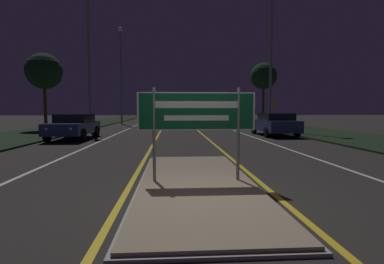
{
  "coord_description": "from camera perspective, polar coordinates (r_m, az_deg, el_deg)",
  "views": [
    {
      "loc": [
        -0.51,
        -5.34,
        1.62
      ],
      "look_at": [
        0.0,
        2.48,
        1.03
      ],
      "focal_mm": 28.0,
      "sensor_mm": 36.0,
      "label": 1
    }
  ],
  "objects": [
    {
      "name": "verge_left",
      "position": [
        26.94,
        -23.2,
        0.6
      ],
      "size": [
        5.0,
        100.0,
        0.08
      ],
      "color": "black",
      "rests_on": "ground_plane"
    },
    {
      "name": "car_receding_0",
      "position": [
        19.26,
        15.42,
        1.54
      ],
      "size": [
        2.0,
        4.49,
        1.4
      ],
      "color": "navy",
      "rests_on": "ground_plane"
    },
    {
      "name": "car_receding_1",
      "position": [
        32.27,
        2.33,
        2.8
      ],
      "size": [
        1.84,
        4.33,
        1.45
      ],
      "color": "silver",
      "rests_on": "ground_plane"
    },
    {
      "name": "verge_right",
      "position": [
        27.29,
        17.81,
        0.79
      ],
      "size": [
        5.0,
        100.0,
        0.08
      ],
      "color": "black",
      "rests_on": "ground_plane"
    },
    {
      "name": "median_island",
      "position": [
        6.54,
        0.86,
        -9.65
      ],
      "size": [
        2.47,
        6.55,
        0.1
      ],
      "color": "#999993",
      "rests_on": "ground_plane"
    },
    {
      "name": "highway_sign",
      "position": [
        6.34,
        0.88,
        3.29
      ],
      "size": [
        2.49,
        0.07,
        1.98
      ],
      "color": "gray",
      "rests_on": "median_island"
    },
    {
      "name": "centre_line_yellow_left",
      "position": [
        30.4,
        -5.43,
        1.25
      ],
      "size": [
        0.12,
        70.0,
        0.01
      ],
      "color": "gold",
      "rests_on": "ground_plane"
    },
    {
      "name": "warning_sign",
      "position": [
        28.71,
        15.24,
        3.77
      ],
      "size": [
        0.6,
        0.06,
        2.23
      ],
      "color": "gray",
      "rests_on": "verge_right"
    },
    {
      "name": "car_approaching_0",
      "position": [
        17.55,
        -21.56,
        1.13
      ],
      "size": [
        1.96,
        4.42,
        1.37
      ],
      "color": "navy",
      "rests_on": "ground_plane"
    },
    {
      "name": "lane_line_white_right",
      "position": [
        30.75,
        5.11,
        1.28
      ],
      "size": [
        0.12,
        70.0,
        0.01
      ],
      "color": "silver",
      "rests_on": "ground_plane"
    },
    {
      "name": "lane_line_white_left",
      "position": [
        30.61,
        -10.63,
        1.21
      ],
      "size": [
        0.12,
        70.0,
        0.01
      ],
      "color": "silver",
      "rests_on": "ground_plane"
    },
    {
      "name": "roadside_palm_right",
      "position": [
        32.44,
        13.49,
        10.28
      ],
      "size": [
        2.73,
        2.73,
        6.37
      ],
      "color": "#4C3823",
      "rests_on": "verge_right"
    },
    {
      "name": "car_receding_2",
      "position": [
        42.11,
        0.3,
        3.11
      ],
      "size": [
        1.88,
        4.33,
        1.37
      ],
      "color": "black",
      "rests_on": "ground_plane"
    },
    {
      "name": "streetlight_right_near",
      "position": [
        23.56,
        14.91,
        18.01
      ],
      "size": [
        0.59,
        0.59,
        10.9
      ],
      "color": "gray",
      "rests_on": "ground_plane"
    },
    {
      "name": "streetlight_left_far",
      "position": [
        34.27,
        -13.4,
        12.4
      ],
      "size": [
        0.5,
        0.5,
        10.51
      ],
      "color": "gray",
      "rests_on": "ground_plane"
    },
    {
      "name": "roadside_palm_left",
      "position": [
        25.62,
        -26.36,
        10.29
      ],
      "size": [
        2.69,
        2.69,
        5.78
      ],
      "color": "#4C3823",
      "rests_on": "verge_left"
    },
    {
      "name": "edge_line_white_left",
      "position": [
        31.11,
        -16.13,
        1.17
      ],
      "size": [
        0.1,
        70.0,
        0.01
      ],
      "color": "silver",
      "rests_on": "ground_plane"
    },
    {
      "name": "ground_plane",
      "position": [
        5.6,
        1.68,
        -12.48
      ],
      "size": [
        160.0,
        160.0,
        0.0
      ],
      "primitive_type": "plane",
      "color": "#282623"
    },
    {
      "name": "centre_line_yellow_right",
      "position": [
        30.45,
        -0.07,
        1.27
      ],
      "size": [
        0.12,
        70.0,
        0.01
      ],
      "color": "gold",
      "rests_on": "ground_plane"
    },
    {
      "name": "edge_line_white_right",
      "position": [
        31.35,
        10.54,
        1.29
      ],
      "size": [
        0.1,
        70.0,
        0.01
      ],
      "color": "silver",
      "rests_on": "ground_plane"
    },
    {
      "name": "streetlight_left_near",
      "position": [
        23.35,
        -19.1,
        16.29
      ],
      "size": [
        0.51,
        0.51,
        10.52
      ],
      "color": "gray",
      "rests_on": "ground_plane"
    }
  ]
}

